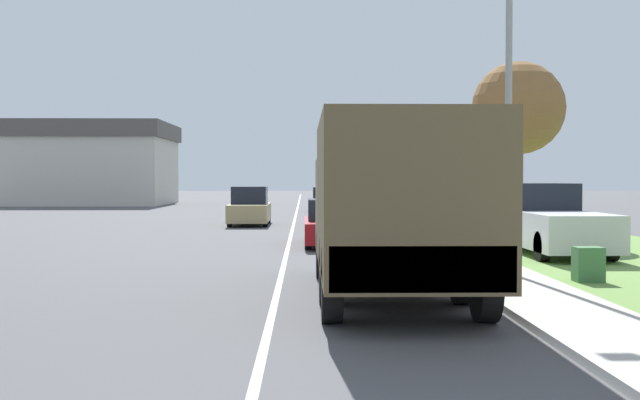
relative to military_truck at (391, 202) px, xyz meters
The scene contains 13 objects.
ground_plane 29.68m from the military_truck, 93.90° to the left, with size 180.00×180.00×0.00m, color #4C4C4F.
lane_centre_stripe 29.68m from the military_truck, 93.90° to the left, with size 0.12×120.00×0.00m.
sidewalk_right 29.71m from the military_truck, 85.20° to the left, with size 1.80×120.00×0.12m.
grass_strip_right 30.40m from the military_truck, 76.89° to the left, with size 7.00×120.00×0.02m.
military_truck is the anchor object (origin of this frame).
car_nearest_ahead 11.25m from the military_truck, 93.06° to the left, with size 1.82×4.76×1.44m.
car_second_ahead 22.37m from the military_truck, 100.23° to the left, with size 1.74×4.41×1.73m.
car_third_ahead 36.43m from the military_truck, 90.36° to the left, with size 1.72×4.36×1.53m.
pickup_truck 9.64m from the military_truck, 56.71° to the left, with size 1.96×5.35×1.93m.
lamp_post 4.82m from the military_truck, 47.05° to the left, with size 1.69×0.24×7.86m.
tree_mid_right 14.32m from the military_truck, 66.30° to the left, with size 3.11×3.11×5.99m.
utility_box 4.84m from the military_truck, 25.95° to the left, with size 0.55×0.45×0.70m.
building_distant 54.56m from the military_truck, 110.40° to the left, with size 13.34×11.56×6.51m.
Camera 1 is at (0.51, -3.45, 2.10)m, focal length 45.00 mm.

